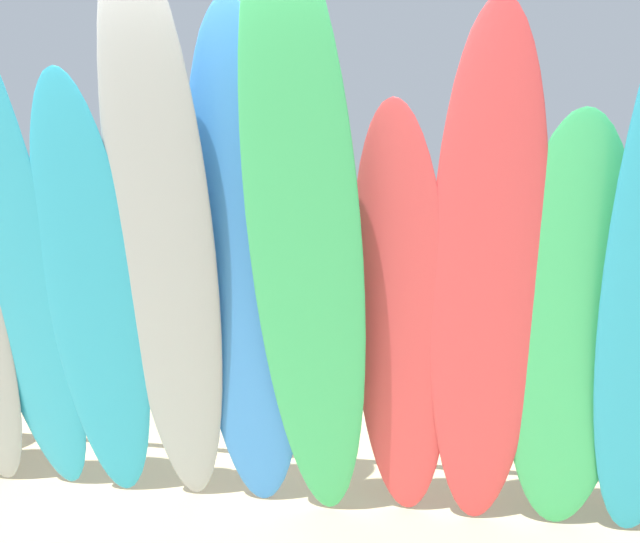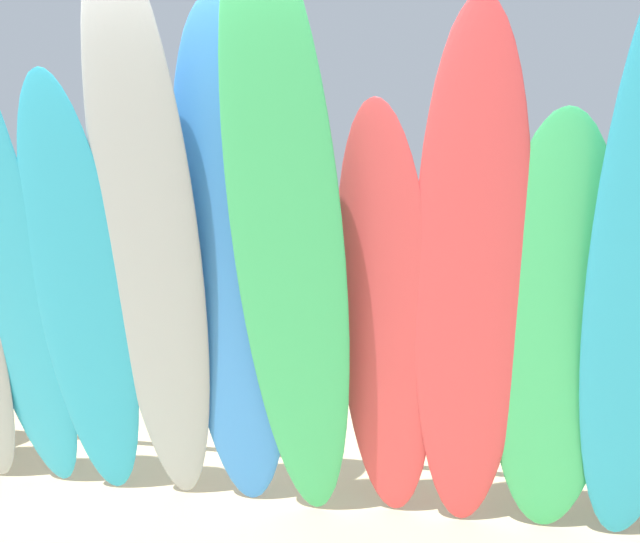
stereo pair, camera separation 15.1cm
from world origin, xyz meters
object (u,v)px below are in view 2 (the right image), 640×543
(surfboard_green_10, at_px, (554,338))
(surfboard_blue_6, at_px, (232,275))
(surfboard_teal_4, at_px, (83,303))
(surfboard_red_8, at_px, (386,326))
(beachgoer_near_rack, at_px, (155,261))
(surfboard_rack, at_px, (234,369))
(beachgoer_by_water, at_px, (514,240))
(surfboard_red_9, at_px, (470,290))
(beach_chair_red, at_px, (21,311))
(surfboard_grey_5, at_px, (151,252))
(surfboard_teal_3, at_px, (0,257))
(distant_boat, at_px, (440,253))
(surfboard_green_7, at_px, (288,257))
(beachgoer_strolling, at_px, (610,268))
(beachgoer_midbeach, at_px, (376,238))
(beachgoer_photographing, at_px, (112,245))

(surfboard_green_10, bearing_deg, surfboard_blue_6, -177.39)
(surfboard_teal_4, relative_size, surfboard_red_8, 1.08)
(beachgoer_near_rack, bearing_deg, surfboard_teal_4, -5.16)
(surfboard_rack, bearing_deg, beachgoer_by_water, 74.27)
(surfboard_red_8, xyz_separation_m, surfboard_green_10, (0.76, 0.02, -0.03))
(surfboard_red_9, bearing_deg, beach_chair_red, 141.97)
(surfboard_red_9, relative_size, beachgoer_by_water, 1.47)
(surfboard_rack, bearing_deg, surfboard_red_9, -22.80)
(surfboard_grey_5, bearing_deg, surfboard_teal_4, 171.48)
(surfboard_blue_6, bearing_deg, surfboard_green_10, 2.07)
(surfboard_teal_3, relative_size, distant_boat, 0.55)
(surfboard_green_7, relative_size, beachgoer_by_water, 1.68)
(surfboard_red_8, bearing_deg, beach_chair_red, 149.46)
(beachgoer_strolling, distance_m, beach_chair_red, 6.02)
(surfboard_green_10, distance_m, distant_boat, 14.55)
(beachgoer_by_water, xyz_separation_m, distant_boat, (-1.41, 7.12, -0.80))
(surfboard_grey_5, distance_m, distant_boat, 14.72)
(surfboard_rack, height_order, beachgoer_strolling, beachgoer_strolling)
(beachgoer_near_rack, bearing_deg, beachgoer_midbeach, 126.09)
(surfboard_green_7, bearing_deg, beachgoer_photographing, 129.71)
(surfboard_teal_4, bearing_deg, surfboard_blue_6, 2.08)
(surfboard_teal_4, bearing_deg, surfboard_grey_5, -10.23)
(surfboard_red_9, height_order, beachgoer_near_rack, surfboard_red_9)
(surfboard_rack, xyz_separation_m, surfboard_teal_3, (-0.98, -0.70, 0.70))
(surfboard_grey_5, distance_m, beach_chair_red, 4.64)
(surfboard_green_7, bearing_deg, surfboard_grey_5, 179.24)
(beachgoer_near_rack, relative_size, beach_chair_red, 1.76)
(beachgoer_by_water, relative_size, beachgoer_photographing, 1.07)
(beachgoer_midbeach, distance_m, beachgoer_photographing, 4.36)
(surfboard_teal_3, relative_size, surfboard_grey_5, 0.98)
(beachgoer_strolling, bearing_deg, beachgoer_near_rack, -171.65)
(surfboard_blue_6, bearing_deg, surfboard_red_9, -0.77)
(beachgoer_strolling, xyz_separation_m, distant_boat, (-2.11, 10.68, -0.77))
(surfboard_blue_6, distance_m, surfboard_red_8, 0.78)
(surfboard_red_9, height_order, distant_boat, surfboard_red_9)
(beach_chair_red, bearing_deg, surfboard_rack, -15.77)
(surfboard_green_10, relative_size, beachgoer_near_rack, 1.36)
(surfboard_grey_5, relative_size, surfboard_blue_6, 1.11)
(beachgoer_photographing, height_order, beach_chair_red, beachgoer_photographing)
(surfboard_blue_6, relative_size, beachgoer_photographing, 1.61)
(beachgoer_strolling, bearing_deg, surfboard_teal_4, -115.03)
(surfboard_grey_5, height_order, distant_boat, surfboard_grey_5)
(surfboard_rack, relative_size, surfboard_green_7, 1.61)
(surfboard_grey_5, relative_size, surfboard_green_7, 1.00)
(surfboard_rack, height_order, beachgoer_by_water, beachgoer_by_water)
(surfboard_rack, height_order, beachgoer_near_rack, beachgoer_near_rack)
(beachgoer_near_rack, xyz_separation_m, distant_boat, (2.89, 10.19, -0.69))
(beachgoer_by_water, bearing_deg, surfboard_red_9, -159.56)
(surfboard_teal_4, xyz_separation_m, surfboard_blue_6, (0.76, 0.10, 0.15))
(beachgoer_by_water, bearing_deg, beachgoer_photographing, 128.32)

